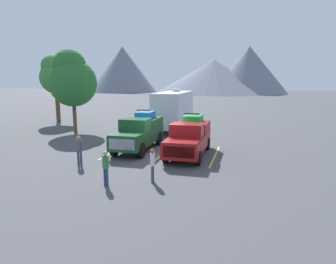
{
  "coord_description": "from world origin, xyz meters",
  "views": [
    {
      "loc": [
        5.19,
        -17.94,
        4.69
      ],
      "look_at": [
        0.0,
        1.66,
        1.2
      ],
      "focal_mm": 32.7,
      "sensor_mm": 36.0,
      "label": 1
    }
  ],
  "objects_px": {
    "camper_trailer_a": "(174,109)",
    "person_b": "(153,163)",
    "person_c": "(106,166)",
    "pickup_truck_a": "(140,132)",
    "pickup_truck_b": "(189,137)",
    "person_a": "(79,149)"
  },
  "relations": [
    {
      "from": "camper_trailer_a",
      "to": "person_a",
      "type": "height_order",
      "value": "camper_trailer_a"
    },
    {
      "from": "person_a",
      "to": "person_b",
      "type": "height_order",
      "value": "person_a"
    },
    {
      "from": "person_c",
      "to": "person_a",
      "type": "bearing_deg",
      "value": 137.7
    },
    {
      "from": "pickup_truck_a",
      "to": "pickup_truck_b",
      "type": "distance_m",
      "value": 3.61
    },
    {
      "from": "pickup_truck_b",
      "to": "person_b",
      "type": "xyz_separation_m",
      "value": [
        -0.63,
        -5.62,
        -0.24
      ]
    },
    {
      "from": "person_a",
      "to": "person_b",
      "type": "bearing_deg",
      "value": -18.99
    },
    {
      "from": "camper_trailer_a",
      "to": "person_a",
      "type": "bearing_deg",
      "value": -99.55
    },
    {
      "from": "person_a",
      "to": "pickup_truck_b",
      "type": "bearing_deg",
      "value": 36.69
    },
    {
      "from": "person_b",
      "to": "pickup_truck_a",
      "type": "bearing_deg",
      "value": 114.96
    },
    {
      "from": "camper_trailer_a",
      "to": "person_c",
      "type": "bearing_deg",
      "value": -87.42
    },
    {
      "from": "camper_trailer_a",
      "to": "person_c",
      "type": "xyz_separation_m",
      "value": [
        0.7,
        -15.47,
        -1.1
      ]
    },
    {
      "from": "pickup_truck_a",
      "to": "person_a",
      "type": "distance_m",
      "value": 4.99
    },
    {
      "from": "pickup_truck_b",
      "to": "person_a",
      "type": "distance_m",
      "value": 6.69
    },
    {
      "from": "person_a",
      "to": "person_b",
      "type": "relative_size",
      "value": 1.05
    },
    {
      "from": "pickup_truck_a",
      "to": "person_c",
      "type": "xyz_separation_m",
      "value": [
        1.05,
        -7.25,
        -0.29
      ]
    },
    {
      "from": "camper_trailer_a",
      "to": "person_a",
      "type": "relative_size",
      "value": 5.15
    },
    {
      "from": "pickup_truck_b",
      "to": "camper_trailer_a",
      "type": "relative_size",
      "value": 0.67
    },
    {
      "from": "pickup_truck_b",
      "to": "person_a",
      "type": "relative_size",
      "value": 3.47
    },
    {
      "from": "camper_trailer_a",
      "to": "person_b",
      "type": "bearing_deg",
      "value": -79.96
    },
    {
      "from": "person_c",
      "to": "pickup_truck_a",
      "type": "bearing_deg",
      "value": 98.26
    },
    {
      "from": "person_a",
      "to": "person_c",
      "type": "bearing_deg",
      "value": -42.3
    },
    {
      "from": "person_b",
      "to": "camper_trailer_a",
      "type": "bearing_deg",
      "value": 100.04
    }
  ]
}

